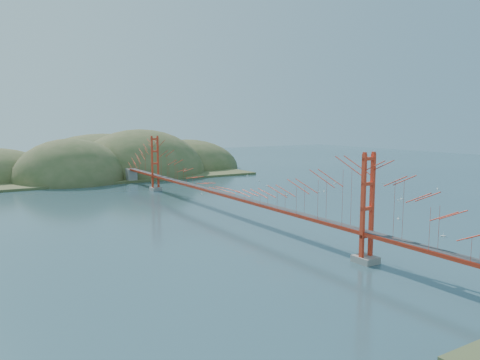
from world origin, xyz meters
TOP-DOWN VIEW (x-y plane):
  - ground at (0.00, 0.00)m, footprint 320.00×320.00m
  - bridge at (0.00, 0.18)m, footprint 2.20×94.40m
  - far_headlands at (2.21, 68.52)m, footprint 84.00×58.00m
  - sailboat_9 at (53.40, -0.18)m, footprint 0.56×0.57m
  - sailboat_13 at (28.81, -4.35)m, footprint 0.70×0.70m
  - sailboat_7 at (27.51, 31.16)m, footprint 0.60×0.60m
  - sailboat_16 at (20.20, 10.48)m, footprint 0.71×0.71m
  - sailboat_4 at (29.70, 9.96)m, footprint 0.57×0.57m
  - sailboat_0 at (20.71, -16.95)m, footprint 0.46×0.51m
  - sailboat_17 at (40.59, 18.21)m, footprint 0.65×0.60m
  - sailboat_11 at (50.32, 12.27)m, footprint 0.63×0.63m
  - sailboat_5 at (34.05, -5.85)m, footprint 0.51×0.51m
  - sailboat_15 at (30.88, 42.00)m, footprint 0.55×0.55m
  - sailboat_6 at (16.94, -27.27)m, footprint 0.68×0.68m
  - sailboat_14 at (35.91, -5.00)m, footprint 0.54×0.62m
  - sailboat_12 at (24.15, 23.12)m, footprint 0.51×0.44m
  - sailboat_1 at (28.05, 9.65)m, footprint 0.52×0.52m
  - sailboat_extra_0 at (45.92, 30.54)m, footprint 0.53×0.51m
  - sailboat_extra_1 at (6.00, 20.11)m, footprint 0.45×0.52m

SIDE VIEW (x-z plane):
  - ground at x=0.00m, z-range 0.00..0.00m
  - far_headlands at x=2.21m, z-range -12.50..12.50m
  - sailboat_1 at x=28.05m, z-range -0.15..0.41m
  - sailboat_5 at x=34.05m, z-range -0.15..0.41m
  - sailboat_0 at x=20.71m, z-range -0.15..0.42m
  - sailboat_12 at x=24.15m, z-range -0.15..0.43m
  - sailboat_15 at x=30.88m, z-range -0.16..0.43m
  - sailboat_extra_0 at x=45.92m, z-range -0.16..0.44m
  - sailboat_extra_1 at x=6.00m, z-range -0.16..0.44m
  - sailboat_4 at x=29.70m, z-range -0.17..0.46m
  - sailboat_9 at x=53.40m, z-range -0.17..0.47m
  - sailboat_7 at x=27.51m, z-range -0.18..0.47m
  - sailboat_11 at x=50.32m, z-range -0.18..0.48m
  - sailboat_14 at x=35.91m, z-range -0.20..0.51m
  - sailboat_6 at x=16.94m, z-range -0.20..0.51m
  - sailboat_13 at x=28.81m, z-range -0.21..0.52m
  - sailboat_17 at x=40.59m, z-range -0.21..0.53m
  - sailboat_16 at x=20.20m, z-range -0.21..0.53m
  - bridge at x=0.00m, z-range 1.01..13.01m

